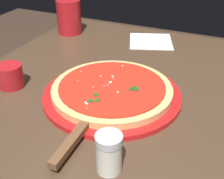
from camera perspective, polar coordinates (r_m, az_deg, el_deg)
name	(u,v)px	position (r m, az deg, el deg)	size (l,w,h in m)	color
restaurant_table	(113,135)	(0.83, 0.11, -8.72)	(0.90, 0.77, 0.73)	black
serving_plate	(112,95)	(0.71, 0.00, -0.99)	(0.33, 0.33, 0.01)	red
pizza	(112,89)	(0.70, 0.00, 0.08)	(0.29, 0.29, 0.02)	#DBB26B
pizza_server	(81,130)	(0.58, -6.00, -7.86)	(0.22, 0.07, 0.01)	silver
cup_tall_drink	(69,17)	(1.09, -8.27, 13.72)	(0.09, 0.09, 0.12)	#B2191E
cup_small_sauce	(10,76)	(0.78, -18.98, 2.47)	(0.06, 0.06, 0.06)	#B2191E
napkin_folded_right	(151,41)	(1.03, 7.47, 9.21)	(0.14, 0.14, 0.00)	white
parmesan_shaker	(109,153)	(0.50, -0.60, -12.10)	(0.05, 0.05, 0.07)	silver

